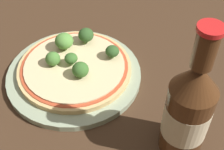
{
  "coord_description": "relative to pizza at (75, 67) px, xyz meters",
  "views": [
    {
      "loc": [
        0.28,
        -0.35,
        0.43
      ],
      "look_at": [
        0.11,
        -0.04,
        0.06
      ],
      "focal_mm": 50.0,
      "sensor_mm": 36.0,
      "label": 1
    }
  ],
  "objects": [
    {
      "name": "pizza",
      "position": [
        0.0,
        0.0,
        0.0
      ],
      "size": [
        0.21,
        0.21,
        0.01
      ],
      "color": "tan",
      "rests_on": "plate"
    },
    {
      "name": "broccoli_floret_0",
      "position": [
        0.05,
        0.05,
        0.02
      ],
      "size": [
        0.03,
        0.03,
        0.03
      ],
      "color": "#6B8E51",
      "rests_on": "pizza"
    },
    {
      "name": "broccoli_floret_5",
      "position": [
        -0.0,
        -0.0,
        0.02
      ],
      "size": [
        0.02,
        0.02,
        0.02
      ],
      "color": "#6B8E51",
      "rests_on": "pizza"
    },
    {
      "name": "broccoli_floret_2",
      "position": [
        -0.03,
        -0.02,
        0.02
      ],
      "size": [
        0.03,
        0.03,
        0.03
      ],
      "color": "#6B8E51",
      "rests_on": "pizza"
    },
    {
      "name": "broccoli_floret_3",
      "position": [
        0.03,
        -0.02,
        0.02
      ],
      "size": [
        0.03,
        0.03,
        0.03
      ],
      "color": "#6B8E51",
      "rests_on": "pizza"
    },
    {
      "name": "broccoli_floret_4",
      "position": [
        -0.04,
        0.03,
        0.03
      ],
      "size": [
        0.04,
        0.04,
        0.03
      ],
      "color": "#6B8E51",
      "rests_on": "pizza"
    },
    {
      "name": "broccoli_floret_1",
      "position": [
        -0.01,
        0.07,
        0.02
      ],
      "size": [
        0.03,
        0.03,
        0.03
      ],
      "color": "#6B8E51",
      "rests_on": "pizza"
    },
    {
      "name": "beer_bottle",
      "position": [
        0.23,
        -0.05,
        0.07
      ],
      "size": [
        0.07,
        0.07,
        0.23
      ],
      "color": "#472814",
      "rests_on": "ground_plane"
    },
    {
      "name": "plate",
      "position": [
        0.0,
        -0.01,
        -0.01
      ],
      "size": [
        0.25,
        0.25,
        0.01
      ],
      "color": "#93A384",
      "rests_on": "ground_plane"
    },
    {
      "name": "ground_plane",
      "position": [
        -0.02,
        0.02,
        -0.02
      ],
      "size": [
        3.0,
        3.0,
        0.0
      ],
      "primitive_type": "plane",
      "color": "#3D2819"
    }
  ]
}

